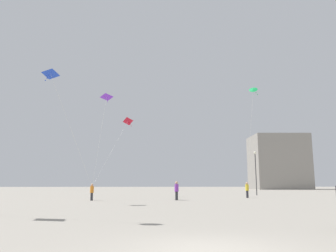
% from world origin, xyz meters
% --- Properties ---
extents(ground_plane, '(300.00, 300.00, 0.00)m').
position_xyz_m(ground_plane, '(0.00, 0.00, 0.00)').
color(ground_plane, '#9E9689').
extents(person_in_purple, '(0.40, 0.40, 1.83)m').
position_xyz_m(person_in_purple, '(1.31, 24.48, 1.00)').
color(person_in_purple, '#2D2D33').
rests_on(person_in_purple, ground_plane).
extents(person_in_orange, '(0.35, 0.35, 1.60)m').
position_xyz_m(person_in_orange, '(-6.89, 24.28, 0.88)').
color(person_in_orange, '#2D2D33').
rests_on(person_in_orange, ground_plane).
extents(person_in_yellow, '(0.39, 0.39, 1.78)m').
position_xyz_m(person_in_yellow, '(9.75, 29.15, 0.97)').
color(person_in_yellow, '#2D2D33').
rests_on(person_in_yellow, ground_plane).
extents(kite_violet_delta, '(1.45, 2.78, 9.83)m').
position_xyz_m(kite_violet_delta, '(-6.08, 26.57, 10.63)').
color(kite_violet_delta, purple).
extents(kite_cobalt_delta, '(3.53, 6.09, 9.71)m').
position_xyz_m(kite_cobalt_delta, '(-9.73, 18.86, 10.44)').
color(kite_cobalt_delta, blue).
extents(kite_crimson_delta, '(3.40, 9.63, 8.55)m').
position_xyz_m(kite_crimson_delta, '(-4.18, 33.16, 9.25)').
color(kite_crimson_delta, red).
extents(kite_emerald_diamond, '(1.14, 3.64, 10.91)m').
position_xyz_m(kite_emerald_diamond, '(9.96, 26.06, 11.68)').
color(kite_emerald_diamond, green).
extents(building_left_hall, '(15.09, 13.38, 14.93)m').
position_xyz_m(building_left_hall, '(35.00, 83.17, 7.46)').
color(building_left_hall, gray).
rests_on(building_left_hall, ground_plane).
extents(lamppost_east, '(0.36, 0.36, 6.06)m').
position_xyz_m(lamppost_east, '(13.44, 37.09, 3.95)').
color(lamppost_east, '#2D2D30').
rests_on(lamppost_east, ground_plane).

